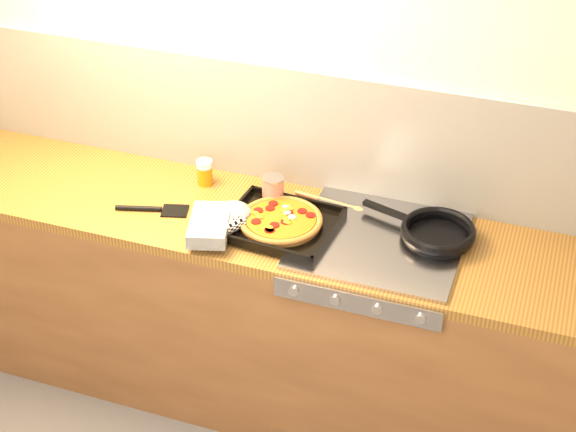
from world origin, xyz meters
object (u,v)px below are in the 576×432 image
at_px(frying_pan, 437,232).
at_px(juice_glass, 205,172).
at_px(pizza_on_tray, 262,221).
at_px(tomato_can, 273,191).

xyz_separation_m(frying_pan, juice_glass, (-0.96, 0.08, 0.02)).
height_order(frying_pan, juice_glass, juice_glass).
relative_size(frying_pan, juice_glass, 4.47).
bearing_deg(pizza_on_tray, juice_glass, 144.75).
relative_size(pizza_on_tray, tomato_can, 4.45).
bearing_deg(frying_pan, tomato_can, 177.02).
height_order(frying_pan, tomato_can, tomato_can).
xyz_separation_m(tomato_can, juice_glass, (-0.31, 0.05, -0.01)).
distance_m(frying_pan, tomato_can, 0.65).
bearing_deg(frying_pan, pizza_on_tray, -166.30).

